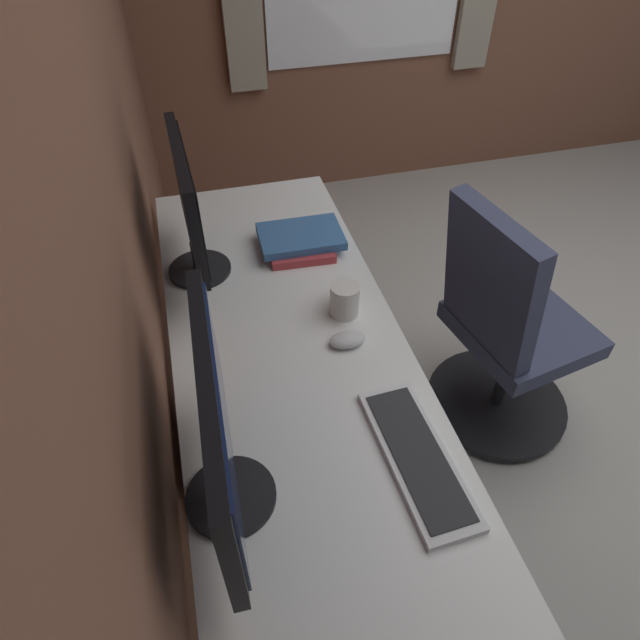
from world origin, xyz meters
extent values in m
cube|color=brown|center=(0.00, 1.97, 1.30)|extent=(4.76, 0.10, 2.60)
cube|color=white|center=(-0.13, 1.57, 0.71)|extent=(2.08, 0.65, 0.03)
cylinder|color=silver|center=(0.85, 1.31, 0.35)|extent=(0.05, 0.05, 0.70)
cylinder|color=silver|center=(0.85, 1.84, 0.35)|extent=(0.05, 0.05, 0.70)
cube|color=white|center=(-0.16, 1.60, 0.35)|extent=(0.40, 0.50, 0.69)
cube|color=silver|center=(-0.16, 1.35, 0.35)|extent=(0.37, 0.01, 0.61)
cylinder|color=black|center=(0.41, 1.78, 0.74)|extent=(0.20, 0.20, 0.01)
cylinder|color=black|center=(0.41, 1.78, 0.79)|extent=(0.04, 0.04, 0.10)
cube|color=black|center=(0.41, 1.78, 1.00)|extent=(0.49, 0.04, 0.31)
cube|color=black|center=(0.41, 1.76, 1.00)|extent=(0.45, 0.02, 0.28)
cylinder|color=black|center=(-0.41, 1.80, 0.74)|extent=(0.20, 0.20, 0.01)
cylinder|color=black|center=(-0.41, 1.80, 0.79)|extent=(0.04, 0.04, 0.10)
cube|color=black|center=(-0.41, 1.80, 1.00)|extent=(0.56, 0.05, 0.31)
cube|color=#19234C|center=(-0.41, 1.78, 1.00)|extent=(0.51, 0.02, 0.28)
cube|color=silver|center=(-0.42, 1.37, 0.74)|extent=(0.43, 0.16, 0.02)
cube|color=#2D2D30|center=(-0.42, 1.37, 0.75)|extent=(0.38, 0.13, 0.00)
ellipsoid|color=silver|center=(-0.02, 1.42, 0.75)|extent=(0.06, 0.10, 0.03)
cube|color=#B2383D|center=(0.45, 1.44, 0.74)|extent=(0.22, 0.23, 0.03)
cube|color=#38669E|center=(0.46, 1.43, 0.77)|extent=(0.20, 0.28, 0.03)
cylinder|color=silver|center=(0.10, 1.39, 0.78)|extent=(0.09, 0.09, 0.10)
torus|color=silver|center=(0.16, 1.39, 0.79)|extent=(0.06, 0.01, 0.06)
cube|color=#383D56|center=(0.13, 0.70, 0.46)|extent=(0.51, 0.49, 0.07)
cube|color=#383D56|center=(0.10, 0.91, 0.74)|extent=(0.41, 0.20, 0.50)
cylinder|color=black|center=(0.13, 0.70, 0.24)|extent=(0.05, 0.05, 0.37)
cylinder|color=black|center=(0.13, 0.70, 0.04)|extent=(0.56, 0.56, 0.03)
camera|label=1|loc=(-1.05, 1.77, 1.86)|focal=31.20mm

